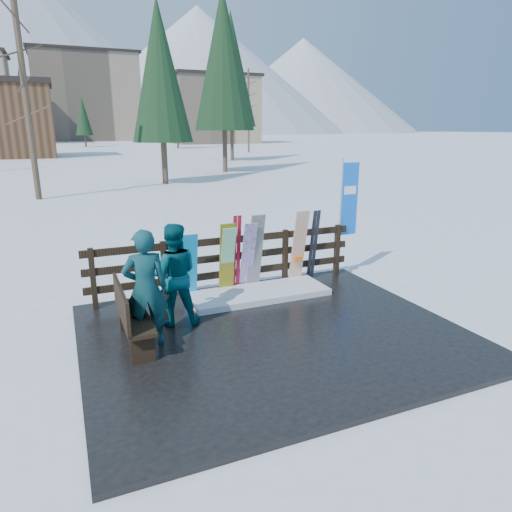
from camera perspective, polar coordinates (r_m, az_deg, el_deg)
name	(u,v)px	position (r m, az deg, el deg)	size (l,w,h in m)	color
ground	(274,336)	(7.61, 2.22, -9.98)	(700.00, 700.00, 0.00)	white
deck	(274,334)	(7.59, 2.23, -9.71)	(6.00, 5.00, 0.08)	black
fence	(228,259)	(9.26, -3.54, -0.38)	(5.60, 0.10, 1.15)	black
snow_patch	(259,293)	(9.06, 0.32, -4.70)	(2.76, 1.00, 0.12)	white
bench	(130,314)	(7.17, -15.51, -7.04)	(0.41, 1.50, 0.97)	black
snowboard_0	(190,267)	(8.82, -8.26, -1.34)	(0.29, 0.03, 1.34)	#0897D7
snowboard_1	(227,261)	(9.02, -3.61, -0.58)	(0.27, 0.03, 1.43)	white
snowboard_2	(227,259)	(9.01, -3.67, -0.37)	(0.30, 0.03, 1.47)	yellow
snowboard_3	(248,257)	(9.16, -1.04, -0.10)	(0.27, 0.03, 1.50)	white
snowboard_4	(255,252)	(9.20, -0.09, 0.44)	(0.29, 0.03, 1.62)	black
snowboard_5	(299,247)	(9.61, 5.34, 1.07)	(0.30, 0.03, 1.63)	white
ski_pair_a	(236,254)	(9.13, -2.48, 0.28)	(0.16, 0.20, 1.58)	#A41425
ski_pair_b	(313,246)	(9.87, 7.17, 1.30)	(0.17, 0.26, 1.57)	black
rental_flag	(347,204)	(10.37, 11.32, 6.45)	(0.45, 0.04, 2.60)	silver
person_front	(145,288)	(7.02, -13.66, -3.97)	(0.66, 0.43, 1.82)	#105949
person_back	(174,275)	(7.70, -10.27, -2.32)	(0.84, 0.66, 1.74)	#064753
resort_buildings	(70,100)	(121.84, -22.27, 17.65)	(73.00, 87.60, 22.60)	tan
trees	(127,103)	(53.11, -15.78, 17.94)	(42.19, 68.63, 13.77)	#382B1E
mountains	(32,49)	(337.96, -26.19, 22.18)	(520.00, 260.00, 120.00)	white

